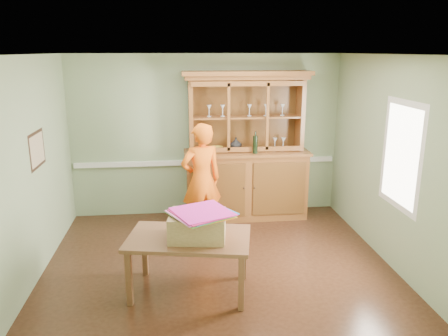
{
  "coord_description": "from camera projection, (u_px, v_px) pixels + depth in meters",
  "views": [
    {
      "loc": [
        -0.5,
        -5.23,
        2.75
      ],
      "look_at": [
        0.12,
        0.4,
        1.22
      ],
      "focal_mm": 35.0,
      "sensor_mm": 36.0,
      "label": 1
    }
  ],
  "objects": [
    {
      "name": "kite_stack",
      "position": [
        201.0,
        213.0,
        4.82
      ],
      "size": [
        0.77,
        0.77,
        0.05
      ],
      "rotation": [
        0.0,
        0.0,
        0.46
      ],
      "color": "orange",
      "rests_on": "cardboard_box"
    },
    {
      "name": "chair_rail",
      "position": [
        207.0,
        162.0,
        7.45
      ],
      "size": [
        4.41,
        0.05,
        0.08
      ],
      "primitive_type": "cube",
      "color": "white",
      "rests_on": "wall_back"
    },
    {
      "name": "wall_back",
      "position": [
        206.0,
        136.0,
        7.35
      ],
      "size": [
        4.5,
        0.0,
        4.5
      ],
      "primitive_type": "plane",
      "rotation": [
        1.57,
        0.0,
        0.0
      ],
      "color": "#8BA47B",
      "rests_on": "floor"
    },
    {
      "name": "person",
      "position": [
        201.0,
        180.0,
        6.54
      ],
      "size": [
        0.73,
        0.58,
        1.73
      ],
      "primitive_type": "imported",
      "rotation": [
        0.0,
        0.0,
        3.45
      ],
      "color": "orange",
      "rests_on": "floor"
    },
    {
      "name": "window_panel",
      "position": [
        401.0,
        156.0,
        5.34
      ],
      "size": [
        0.03,
        0.96,
        1.36
      ],
      "color": "white",
      "rests_on": "wall_right"
    },
    {
      "name": "wall_left",
      "position": [
        30.0,
        171.0,
        5.2
      ],
      "size": [
        0.0,
        4.0,
        4.0
      ],
      "primitive_type": "plane",
      "rotation": [
        1.57,
        0.0,
        1.57
      ],
      "color": "#8BA47B",
      "rests_on": "floor"
    },
    {
      "name": "floor",
      "position": [
        218.0,
        264.0,
        5.79
      ],
      "size": [
        4.5,
        4.5,
        0.0
      ],
      "primitive_type": "plane",
      "color": "#442516",
      "rests_on": "ground"
    },
    {
      "name": "cardboard_box",
      "position": [
        198.0,
        226.0,
        4.91
      ],
      "size": [
        0.68,
        0.58,
        0.29
      ],
      "primitive_type": "cube",
      "rotation": [
        0.0,
        0.0,
        -0.14
      ],
      "color": "tan",
      "rests_on": "dining_table"
    },
    {
      "name": "framed_map",
      "position": [
        37.0,
        150.0,
        5.43
      ],
      "size": [
        0.03,
        0.6,
        0.46
      ],
      "color": "black",
      "rests_on": "wall_left"
    },
    {
      "name": "china_hutch",
      "position": [
        246.0,
        168.0,
        7.29
      ],
      "size": [
        2.07,
        0.68,
        2.43
      ],
      "color": "brown",
      "rests_on": "floor"
    },
    {
      "name": "ceiling",
      "position": [
        217.0,
        54.0,
        5.08
      ],
      "size": [
        4.5,
        4.5,
        0.0
      ],
      "primitive_type": "plane",
      "rotation": [
        3.14,
        0.0,
        0.0
      ],
      "color": "white",
      "rests_on": "wall_back"
    },
    {
      "name": "dining_table",
      "position": [
        189.0,
        243.0,
        5.0
      ],
      "size": [
        1.52,
        1.08,
        0.69
      ],
      "rotation": [
        0.0,
        0.0,
        -0.19
      ],
      "color": "brown",
      "rests_on": "floor"
    },
    {
      "name": "wall_front",
      "position": [
        241.0,
        229.0,
        3.52
      ],
      "size": [
        4.5,
        0.0,
        4.5
      ],
      "primitive_type": "plane",
      "rotation": [
        -1.57,
        0.0,
        0.0
      ],
      "color": "#8BA47B",
      "rests_on": "floor"
    },
    {
      "name": "wall_right",
      "position": [
        390.0,
        161.0,
        5.67
      ],
      "size": [
        0.0,
        4.0,
        4.0
      ],
      "primitive_type": "plane",
      "rotation": [
        1.57,
        0.0,
        -1.57
      ],
      "color": "#8BA47B",
      "rests_on": "floor"
    }
  ]
}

